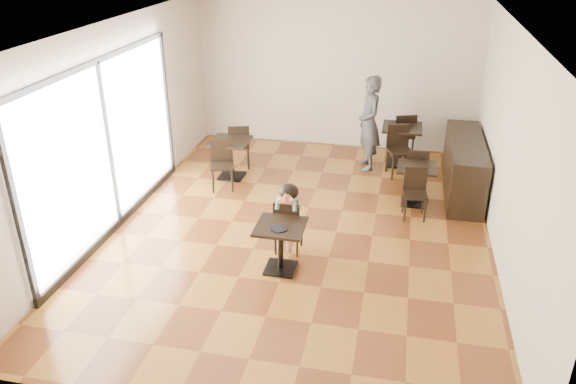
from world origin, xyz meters
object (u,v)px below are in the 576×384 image
(chair_mid_a, at_px, (416,169))
(chair_left_a, at_px, (239,145))
(chair_back_b, at_px, (400,152))
(child_chair, at_px, (289,225))
(chair_back_a, at_px, (402,135))
(chair_left_b, at_px, (222,166))
(cafe_table_mid, at_px, (415,185))
(cafe_table_left, at_px, (231,159))
(chair_mid_b, at_px, (415,195))
(child, at_px, (289,218))
(adult_patron, at_px, (369,123))
(cafe_table_back, at_px, (401,146))
(child_table, at_px, (281,248))

(chair_mid_a, distance_m, chair_left_a, 3.53)
(chair_left_a, relative_size, chair_back_b, 0.93)
(child_chair, height_order, chair_mid_a, child_chair)
(chair_mid_a, distance_m, chair_back_a, 1.65)
(chair_left_b, bearing_deg, chair_back_b, 3.94)
(cafe_table_mid, bearing_deg, cafe_table_left, 173.03)
(chair_mid_b, distance_m, chair_left_a, 3.83)
(chair_mid_a, bearing_deg, cafe_table_left, -4.55)
(chair_mid_b, height_order, chair_back_b, chair_back_b)
(cafe_table_left, xyz_separation_m, chair_left_b, (0.00, -0.55, 0.08))
(chair_mid_b, relative_size, chair_back_a, 0.86)
(chair_mid_b, bearing_deg, chair_back_a, 89.90)
(cafe_table_left, distance_m, chair_back_b, 3.30)
(child, relative_size, adult_patron, 0.58)
(child, bearing_deg, chair_back_b, 64.51)
(cafe_table_mid, distance_m, chair_mid_a, 0.55)
(cafe_table_mid, bearing_deg, cafe_table_back, 99.90)
(adult_patron, height_order, chair_left_b, adult_patron)
(adult_patron, xyz_separation_m, chair_left_a, (-2.55, -0.48, -0.48))
(child_chair, distance_m, cafe_table_back, 4.08)
(child_chair, distance_m, chair_back_b, 3.58)
(cafe_table_mid, relative_size, chair_mid_b, 0.83)
(chair_back_a, xyz_separation_m, chair_back_b, (0.00, -0.97, 0.00))
(child_table, distance_m, chair_left_a, 3.92)
(child, bearing_deg, chair_mid_b, 38.52)
(child, relative_size, chair_mid_a, 1.28)
(chair_left_b, height_order, chair_back_b, chair_back_b)
(chair_mid_b, xyz_separation_m, chair_left_a, (-3.51, 1.53, 0.04))
(cafe_table_back, bearing_deg, chair_mid_b, -82.43)
(chair_back_b, bearing_deg, cafe_table_mid, -95.74)
(chair_mid_a, relative_size, chair_back_b, 0.86)
(adult_patron, relative_size, chair_left_b, 2.04)
(child_table, xyz_separation_m, chair_left_a, (-1.66, 3.55, 0.10))
(child_table, xyz_separation_m, chair_back_a, (1.54, 4.74, 0.14))
(child_table, height_order, cafe_table_mid, child_table)
(cafe_table_back, bearing_deg, chair_back_a, 90.00)
(chair_back_a, bearing_deg, chair_back_b, 70.00)
(chair_left_b, bearing_deg, chair_mid_a, -7.78)
(child_chair, height_order, cafe_table_left, child_chair)
(child_chair, distance_m, cafe_table_mid, 2.74)
(child_table, distance_m, chair_left_b, 2.96)
(child_table, bearing_deg, cafe_table_mid, 54.31)
(cafe_table_mid, bearing_deg, child, -132.43)
(chair_back_a, bearing_deg, chair_mid_a, 80.70)
(chair_mid_a, distance_m, chair_mid_b, 1.10)
(adult_patron, height_order, chair_back_a, adult_patron)
(adult_patron, relative_size, chair_back_b, 1.90)
(chair_left_a, xyz_separation_m, chair_back_b, (3.20, 0.23, 0.03))
(child, distance_m, chair_mid_a, 3.17)
(chair_left_b, bearing_deg, chair_back_a, 17.03)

